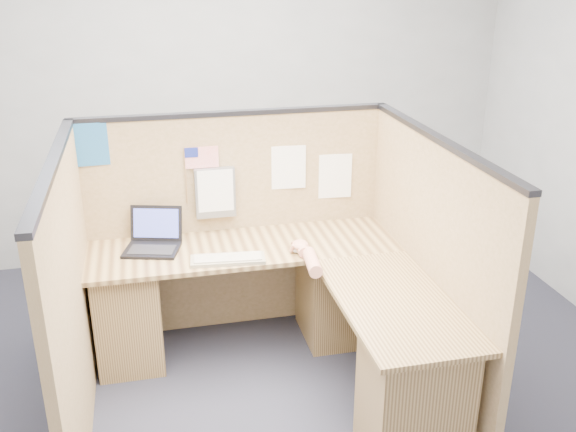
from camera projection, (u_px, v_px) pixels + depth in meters
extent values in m
plane|color=#1F202C|center=(266.00, 407.00, 3.73)|extent=(5.00, 5.00, 0.00)
plane|color=#929496|center=(211.00, 94.00, 5.25)|extent=(5.00, 0.00, 5.00)
cube|color=olive|center=(236.00, 224.00, 4.36)|extent=(2.05, 0.05, 1.50)
cube|color=#232328|center=(233.00, 113.00, 4.07)|extent=(2.05, 0.06, 0.03)
cube|color=olive|center=(72.00, 305.00, 3.33)|extent=(0.05, 1.80, 1.50)
cube|color=#232328|center=(52.00, 164.00, 3.05)|extent=(0.06, 1.80, 0.03)
cube|color=olive|center=(429.00, 267.00, 3.75)|extent=(0.05, 1.80, 1.50)
cube|color=#232328|center=(440.00, 140.00, 3.47)|extent=(0.06, 1.80, 0.03)
cube|color=brown|center=(244.00, 248.00, 4.08)|extent=(1.95, 0.60, 0.03)
cube|color=brown|center=(395.00, 303.00, 3.42)|extent=(0.60, 1.15, 0.03)
cube|color=brown|center=(129.00, 312.00, 4.06)|extent=(0.40, 0.50, 0.70)
cube|color=brown|center=(333.00, 289.00, 4.34)|extent=(0.40, 0.50, 0.70)
cube|color=brown|center=(414.00, 396.00, 3.27)|extent=(0.50, 0.40, 0.70)
cube|color=black|center=(152.00, 250.00, 3.99)|extent=(0.38, 0.33, 0.02)
cube|color=black|center=(150.00, 223.00, 4.09)|extent=(0.34, 0.16, 0.22)
cube|color=#353E8D|center=(150.00, 224.00, 4.08)|extent=(0.29, 0.13, 0.18)
cube|color=gray|center=(228.00, 260.00, 3.86)|extent=(0.46, 0.19, 0.02)
cube|color=silver|center=(228.00, 257.00, 3.85)|extent=(0.42, 0.16, 0.01)
ellipsoid|color=silver|center=(300.00, 249.00, 3.97)|extent=(0.14, 0.11, 0.05)
ellipsoid|color=tan|center=(300.00, 245.00, 3.95)|extent=(0.10, 0.12, 0.06)
cylinder|color=tan|center=(304.00, 251.00, 3.91)|extent=(0.07, 0.06, 0.07)
cylinder|color=tan|center=(312.00, 262.00, 3.76)|extent=(0.11, 0.30, 0.09)
cube|color=#205A92|center=(92.00, 145.00, 3.92)|extent=(0.20, 0.01, 0.27)
cylinder|color=olive|center=(186.00, 176.00, 4.11)|extent=(0.01, 0.01, 0.38)
cube|color=red|center=(202.00, 157.00, 4.09)|extent=(0.21, 0.00, 0.14)
cube|color=navy|center=(191.00, 153.00, 4.06)|extent=(0.09, 0.00, 0.06)
cube|color=slate|center=(215.00, 193.00, 4.18)|extent=(0.26, 0.05, 0.33)
cube|color=white|center=(216.00, 191.00, 4.15)|extent=(0.23, 0.01, 0.28)
cube|color=white|center=(288.00, 167.00, 4.26)|extent=(0.23, 0.02, 0.30)
cube|color=white|center=(334.00, 176.00, 4.36)|extent=(0.24, 0.02, 0.31)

